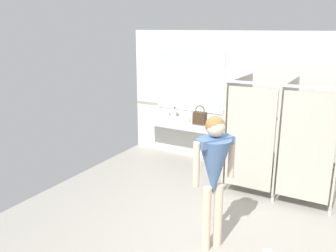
{
  "coord_description": "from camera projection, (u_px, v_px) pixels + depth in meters",
  "views": [
    {
      "loc": [
        1.53,
        -3.56,
        2.71
      ],
      "look_at": [
        -1.18,
        1.27,
        1.17
      ],
      "focal_mm": 37.82,
      "sensor_mm": 36.0,
      "label": 1
    }
  ],
  "objects": [
    {
      "name": "mirror_panel",
      "position": [
        190.0,
        82.0,
        7.42
      ],
      "size": [
        1.55,
        0.02,
        1.23
      ],
      "primitive_type": "cube",
      "color": "silver",
      "rests_on": "wall_back"
    },
    {
      "name": "soap_dispenser",
      "position": [
        175.0,
        113.0,
        7.64
      ],
      "size": [
        0.07,
        0.07,
        0.22
      ],
      "color": "white",
      "rests_on": "vanity_counter"
    },
    {
      "name": "vanity_counter",
      "position": [
        185.0,
        130.0,
        7.52
      ],
      "size": [
        1.65,
        0.54,
        0.96
      ],
      "color": "silver",
      "rests_on": "ground_plane"
    },
    {
      "name": "wall_back",
      "position": [
        271.0,
        103.0,
        6.75
      ],
      "size": [
        6.08,
        0.12,
        2.66
      ],
      "primitive_type": "cube",
      "color": "silver",
      "rests_on": "ground_plane"
    },
    {
      "name": "person_standing",
      "position": [
        214.0,
        167.0,
        4.24
      ],
      "size": [
        0.55,
        0.55,
        1.73
      ],
      "color": "beige",
      "rests_on": "ground_plane"
    },
    {
      "name": "handbag",
      "position": [
        200.0,
        118.0,
        7.04
      ],
      "size": [
        0.26,
        0.14,
        0.39
      ],
      "color": "#3F2D1E",
      "rests_on": "vanity_counter"
    },
    {
      "name": "floor_drain_cover",
      "position": [
        268.0,
        251.0,
        4.43
      ],
      "size": [
        0.14,
        0.14,
        0.01
      ],
      "primitive_type": "cylinder",
      "color": "#B7BABF",
      "rests_on": "ground_plane"
    },
    {
      "name": "bathroom_stalls",
      "position": [
        284.0,
        135.0,
        5.82
      ],
      "size": [
        1.76,
        1.39,
        1.92
      ],
      "color": "#B2AD9E",
      "rests_on": "ground_plane"
    },
    {
      "name": "wall_back_tile_band",
      "position": [
        269.0,
        117.0,
        6.77
      ],
      "size": [
        6.08,
        0.01,
        0.06
      ],
      "primitive_type": "cube",
      "color": "#9E937F",
      "rests_on": "wall_back"
    },
    {
      "name": "paper_cup",
      "position": [
        189.0,
        120.0,
        7.23
      ],
      "size": [
        0.07,
        0.07,
        0.08
      ],
      "primitive_type": "cylinder",
      "color": "beige",
      "rests_on": "vanity_counter"
    }
  ]
}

